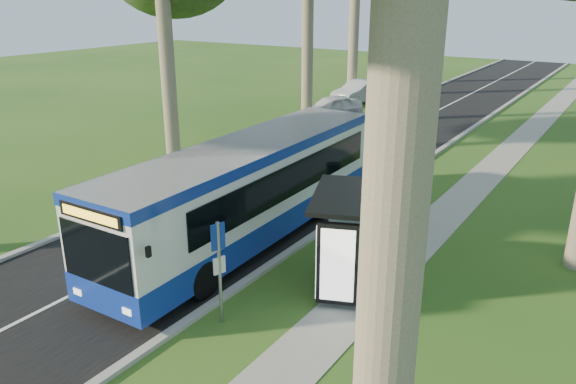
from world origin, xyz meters
name	(u,v)px	position (x,y,z in m)	size (l,w,h in m)	color
ground	(248,282)	(0.00, 0.00, 0.00)	(120.00, 120.00, 0.00)	#2A5219
road	(319,170)	(-3.50, 10.00, 0.01)	(7.00, 100.00, 0.02)	black
kerb_east	(391,183)	(0.00, 10.00, 0.06)	(0.25, 100.00, 0.12)	#9E9B93
kerb_west	(256,158)	(-7.00, 10.00, 0.06)	(0.25, 100.00, 0.12)	#9E9B93
centre_line	(319,170)	(-3.50, 10.00, 0.02)	(0.12, 100.00, 0.01)	white
footpath	(463,198)	(3.00, 10.00, 0.01)	(1.50, 100.00, 0.02)	gray
bus	(249,191)	(-1.69, 2.35, 1.66)	(2.78, 12.16, 3.21)	silver
bus_stop_sign	(219,261)	(0.65, -1.95, 1.64)	(0.15, 0.36, 2.64)	gray
bus_shelter	(342,227)	(2.34, 0.99, 1.84)	(2.65, 3.44, 2.61)	black
litter_bin	(393,187)	(0.79, 8.24, 0.54)	(0.61, 0.61, 1.07)	black
car_white	(331,107)	(-8.33, 19.89, 0.74)	(1.74, 4.32, 1.47)	silver
car_silver	(359,92)	(-9.29, 25.82, 0.79)	(1.68, 4.82, 1.59)	#AFB3B7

